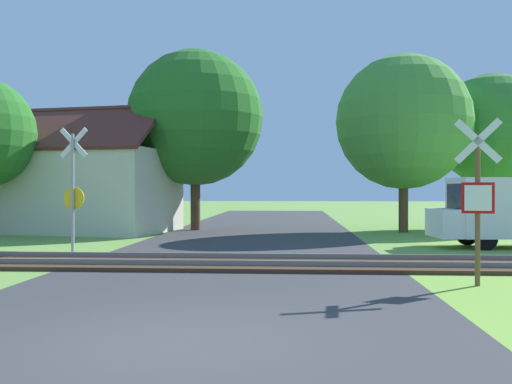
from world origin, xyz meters
name	(u,v)px	position (x,y,z in m)	size (l,w,h in m)	color
ground_plane	(171,345)	(0.00, 0.00, 0.00)	(160.00, 160.00, 0.00)	#6B9942
road_asphalt	(199,310)	(0.00, 2.00, 0.00)	(7.97, 80.00, 0.01)	#38383A
rail_track	(233,263)	(0.00, 7.15, 0.06)	(60.00, 2.60, 0.22)	#422D1E
stop_sign_near	(478,195)	(5.03, 4.48, 1.77)	(0.86, 0.23, 3.24)	brown
crossing_sign_far	(73,186)	(-4.76, 9.03, 1.97)	(0.87, 0.19, 3.63)	#9E9EA5
house	(92,187)	(-7.35, 17.78, 1.94)	(7.72, 6.64, 5.50)	beige
tree_center	(195,118)	(-2.97, 19.00, 5.11)	(6.17, 6.17, 8.21)	#513823
tree_far	(492,130)	(10.77, 20.56, 4.65)	(5.20, 5.20, 7.26)	#513823
tree_right	(403,122)	(6.24, 18.21, 4.76)	(5.82, 5.82, 7.68)	#513823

